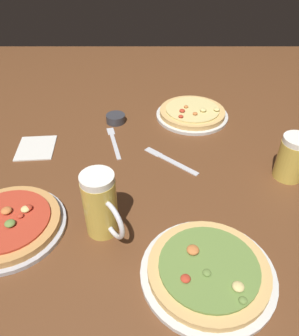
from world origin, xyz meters
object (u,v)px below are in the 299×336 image
Objects in this scene: knife_right at (170,160)px; napkin_folded at (36,147)px; pizza_plate_side at (8,224)px; pizza_plate_far at (192,113)px; fork_left at (114,142)px; ramekin_sauce at (116,118)px; beer_mug_amber at (101,205)px; beer_mug_dark at (294,158)px; pizza_plate_near at (208,271)px.

napkin_folded is at bearing 170.98° from knife_right.
napkin_folded is at bearing 94.81° from pizza_plate_side.
knife_right is at bearing 34.01° from pizza_plate_side.
pizza_plate_far is 0.34m from fork_left.
pizza_plate_side is 0.58m from ramekin_sauce.
napkin_folded reaches higher than knife_right.
beer_mug_amber is at bearing -122.23° from knife_right.
pizza_plate_far is at bearing 21.37° from napkin_folded.
ramekin_sauce is at bearing 91.72° from fork_left.
beer_mug_dark is 0.80× the size of knife_right.
ramekin_sauce is 0.42× the size of knife_right.
pizza_plate_side is 0.81m from beer_mug_dark.
beer_mug_dark is at bearing -12.19° from knife_right.
beer_mug_dark reaches higher than pizza_plate_side.
pizza_plate_near is 1.05× the size of pizza_plate_side.
ramekin_sauce reaches higher than napkin_folded.
pizza_plate_side reaches higher than fork_left.
pizza_plate_side is 3.97× the size of ramekin_sauce.
fork_left is 1.16× the size of knife_right.
beer_mug_amber is at bearing -0.91° from pizza_plate_side.
beer_mug_amber reaches higher than ramekin_sauce.
napkin_folded is 0.71× the size of fork_left.
pizza_plate_near is 0.71m from pizza_plate_far.
fork_left is at bearing 59.63° from pizza_plate_side.
fork_left and knife_right have the same top height.
beer_mug_dark is 0.37m from knife_right.
pizza_plate_far is 0.65m from beer_mug_amber.
pizza_plate_far is 0.31m from knife_right.
beer_mug_amber is (-0.28, -0.58, 0.07)m from pizza_plate_far.
ramekin_sauce is 0.36× the size of fork_left.
pizza_plate_side is 0.36m from napkin_folded.
fork_left is at bearing 150.32° from knife_right.
beer_mug_amber reaches higher than napkin_folded.
ramekin_sauce is 0.32m from knife_right.
pizza_plate_side is at bearing -85.19° from napkin_folded.
pizza_plate_side is 2.02× the size of napkin_folded.
beer_mug_dark is at bearing 21.63° from beer_mug_amber.
pizza_plate_far is 0.60m from napkin_folded.
pizza_plate_side reaches higher than knife_right.
fork_left is (-0.25, 0.53, -0.01)m from pizza_plate_near.
fork_left is (-0.01, 0.40, -0.08)m from beer_mug_amber.
pizza_plate_side reaches higher than napkin_folded.
pizza_plate_near and pizza_plate_side have the same top height.
napkin_folded is at bearing -171.86° from fork_left.
pizza_plate_near is 4.16× the size of ramekin_sauce.
beer_mug_amber is at bearing -88.64° from fork_left.
ramekin_sauce reaches higher than fork_left.
napkin_folded is (-0.55, -0.22, -0.01)m from pizza_plate_far.
pizza_plate_far is 3.86× the size of ramekin_sauce.
beer_mug_dark is (0.29, 0.35, 0.05)m from pizza_plate_near.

